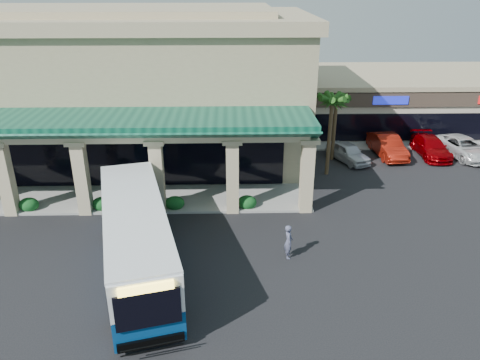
{
  "coord_description": "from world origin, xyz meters",
  "views": [
    {
      "loc": [
        1.32,
        -20.66,
        13.4
      ],
      "look_at": [
        1.95,
        4.99,
        2.2
      ],
      "focal_mm": 35.0,
      "sensor_mm": 36.0,
      "label": 1
    }
  ],
  "objects_px": {
    "pedestrian": "(289,241)",
    "car_gray": "(464,147)",
    "transit_bus": "(136,240)",
    "car_white": "(387,146)",
    "car_red": "(431,147)",
    "car_silver": "(348,152)"
  },
  "relations": [
    {
      "from": "car_gray",
      "to": "transit_bus",
      "type": "bearing_deg",
      "value": -157.95
    },
    {
      "from": "car_white",
      "to": "car_gray",
      "type": "bearing_deg",
      "value": -6.79
    },
    {
      "from": "transit_bus",
      "to": "car_silver",
      "type": "distance_m",
      "value": 20.14
    },
    {
      "from": "car_white",
      "to": "car_red",
      "type": "height_order",
      "value": "car_white"
    },
    {
      "from": "car_silver",
      "to": "car_gray",
      "type": "xyz_separation_m",
      "value": [
        9.54,
        0.8,
        0.05
      ]
    },
    {
      "from": "car_white",
      "to": "car_red",
      "type": "relative_size",
      "value": 1.0
    },
    {
      "from": "car_silver",
      "to": "car_white",
      "type": "xyz_separation_m",
      "value": [
        3.44,
        1.12,
        0.13
      ]
    },
    {
      "from": "car_silver",
      "to": "car_white",
      "type": "bearing_deg",
      "value": -5.42
    },
    {
      "from": "pedestrian",
      "to": "car_gray",
      "type": "distance_m",
      "value": 21.44
    },
    {
      "from": "pedestrian",
      "to": "car_white",
      "type": "relative_size",
      "value": 0.36
    },
    {
      "from": "transit_bus",
      "to": "car_gray",
      "type": "height_order",
      "value": "transit_bus"
    },
    {
      "from": "pedestrian",
      "to": "car_gray",
      "type": "height_order",
      "value": "pedestrian"
    },
    {
      "from": "transit_bus",
      "to": "pedestrian",
      "type": "distance_m",
      "value": 7.64
    },
    {
      "from": "transit_bus",
      "to": "car_gray",
      "type": "xyz_separation_m",
      "value": [
        23.41,
        15.36,
        -0.95
      ]
    },
    {
      "from": "car_silver",
      "to": "car_gray",
      "type": "relative_size",
      "value": 0.76
    },
    {
      "from": "pedestrian",
      "to": "car_silver",
      "type": "distance_m",
      "value": 15.01
    },
    {
      "from": "transit_bus",
      "to": "car_silver",
      "type": "relative_size",
      "value": 2.91
    },
    {
      "from": "transit_bus",
      "to": "car_silver",
      "type": "height_order",
      "value": "transit_bus"
    },
    {
      "from": "pedestrian",
      "to": "car_silver",
      "type": "xyz_separation_m",
      "value": [
        6.34,
        13.6,
        -0.2
      ]
    },
    {
      "from": "car_gray",
      "to": "car_white",
      "type": "bearing_deg",
      "value": 165.72
    },
    {
      "from": "car_white",
      "to": "car_gray",
      "type": "distance_m",
      "value": 6.11
    },
    {
      "from": "car_silver",
      "to": "pedestrian",
      "type": "bearing_deg",
      "value": -138.54
    }
  ]
}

